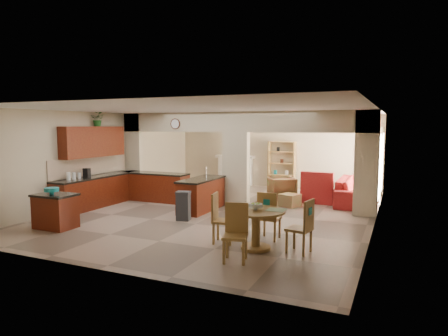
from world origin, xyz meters
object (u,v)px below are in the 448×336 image
at_px(kitchen_island, 55,211).
at_px(armchair, 282,189).
at_px(sofa, 356,191).
at_px(dining_table, 256,223).

distance_m(kitchen_island, armchair, 6.82).
relative_size(kitchen_island, armchair, 1.13).
distance_m(sofa, armchair, 2.29).
relative_size(dining_table, sofa, 0.43).
bearing_deg(armchair, dining_table, 69.52).
xyz_separation_m(dining_table, armchair, (-0.96, 5.24, -0.14)).
height_order(dining_table, armchair, dining_table).
height_order(dining_table, sofa, same).
height_order(sofa, armchair, sofa).
height_order(kitchen_island, armchair, kitchen_island).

